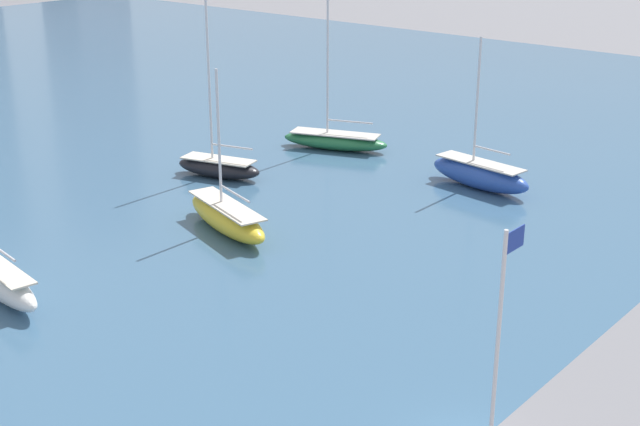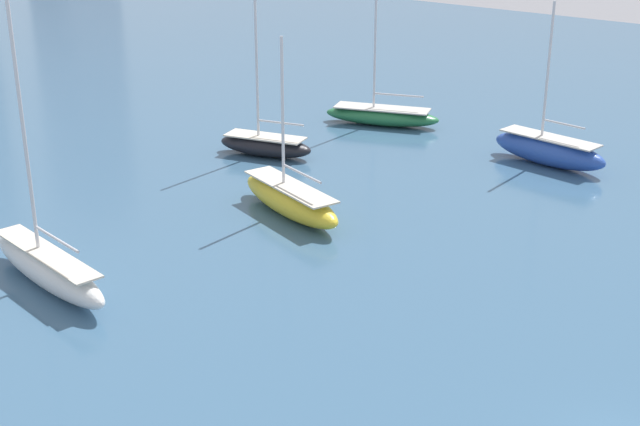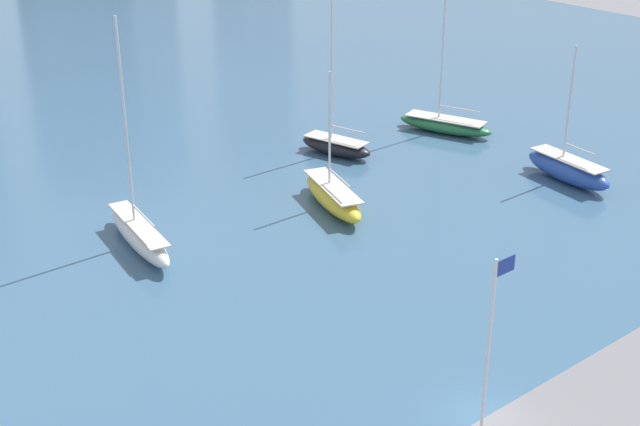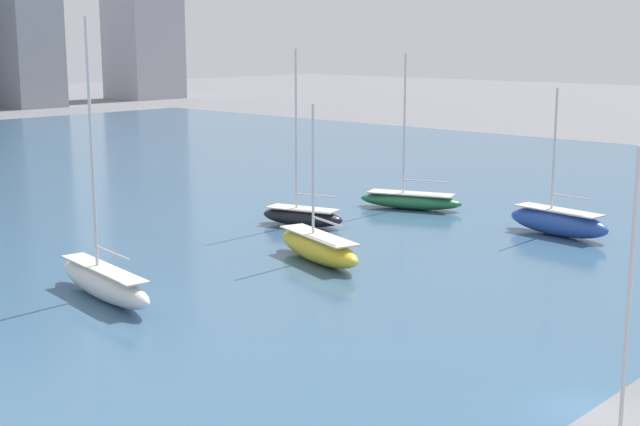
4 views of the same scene
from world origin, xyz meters
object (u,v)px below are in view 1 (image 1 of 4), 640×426
(sailboat_green, at_px, (335,140))
(sailboat_yellow, at_px, (227,217))
(sailboat_black, at_px, (219,166))
(flag_pole, at_px, (496,378))
(sailboat_blue, at_px, (480,174))

(sailboat_green, relative_size, sailboat_yellow, 1.29)
(sailboat_black, bearing_deg, sailboat_yellow, -146.54)
(sailboat_green, bearing_deg, flag_pole, -155.27)
(flag_pole, bearing_deg, sailboat_yellow, 62.32)
(flag_pole, relative_size, sailboat_blue, 1.01)
(sailboat_yellow, bearing_deg, sailboat_black, 66.20)
(flag_pole, bearing_deg, sailboat_green, 45.39)
(flag_pole, bearing_deg, sailboat_blue, 30.89)
(sailboat_blue, relative_size, sailboat_yellow, 1.06)
(sailboat_black, relative_size, sailboat_yellow, 1.33)
(flag_pole, height_order, sailboat_yellow, flag_pole)
(sailboat_black, relative_size, sailboat_blue, 1.25)
(sailboat_blue, bearing_deg, sailboat_green, 92.70)
(sailboat_green, distance_m, sailboat_blue, 14.75)
(sailboat_blue, height_order, sailboat_yellow, sailboat_blue)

